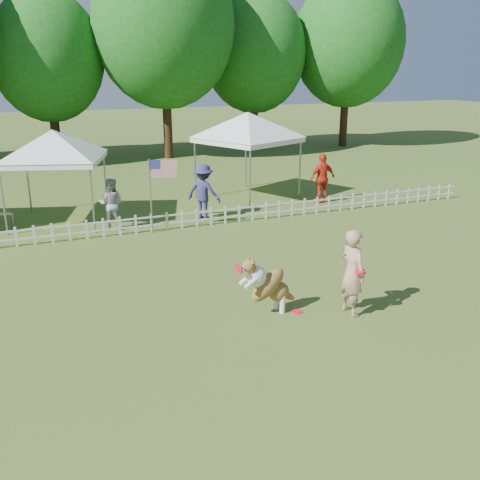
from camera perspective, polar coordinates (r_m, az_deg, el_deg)
The scene contains 15 objects.
ground at distance 11.45m, azimuth 4.92°, elevation -7.98°, with size 120.00×120.00×0.00m, color #33591C.
picket_fence at distance 17.48m, azimuth -5.42°, elevation 2.28°, with size 22.00×0.08×0.60m, color silver, non-canonical shape.
handler at distance 11.37m, azimuth 11.89°, elevation -3.40°, with size 0.68×0.45×1.86m, color tan.
dog at distance 11.22m, azimuth 3.09°, elevation -4.78°, with size 1.29×0.43×1.33m, color brown, non-canonical shape.
frisbee_on_turf at distance 11.61m, azimuth 6.11°, elevation -7.60°, with size 0.23×0.23×0.02m, color red.
canopy_tent_left at distance 18.76m, azimuth -18.94°, elevation 6.28°, with size 2.92×2.92×3.02m, color white, non-canonical shape.
canopy_tent_right at distance 21.20m, azimuth 0.83°, elevation 8.86°, with size 3.19×3.19×3.29m, color white, non-canonical shape.
flag_pole at distance 16.83m, azimuth -9.50°, elevation 4.60°, with size 0.91×0.09×2.36m, color gray, non-canonical shape.
spectator_a at distance 17.64m, azimuth -13.55°, elevation 3.78°, with size 0.80×0.63×1.65m, color #98989D.
spectator_b at distance 18.38m, azimuth -3.90°, elevation 5.16°, with size 1.21×0.70×1.88m, color navy.
spectator_c at distance 20.80m, azimuth 8.77°, elevation 6.53°, with size 1.12×0.46×1.90m, color red.
tree_center_left at distance 31.70m, azimuth -19.72°, elevation 16.79°, with size 6.00×6.00×9.80m, color #174F16, non-canonical shape.
tree_center_right at distance 31.16m, azimuth -8.09°, elevation 20.19°, with size 7.60×7.60×12.60m, color #174F16, non-canonical shape.
tree_right at distance 34.51m, azimuth 1.55°, elevation 18.29°, with size 6.20×6.20×10.40m, color #174F16, non-canonical shape.
tree_far_right at distance 36.47m, azimuth 11.40°, elevation 18.73°, with size 7.00×7.00×11.40m, color #174F16, non-canonical shape.
Camera 1 is at (-4.75, -9.15, 5.00)m, focal length 40.00 mm.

